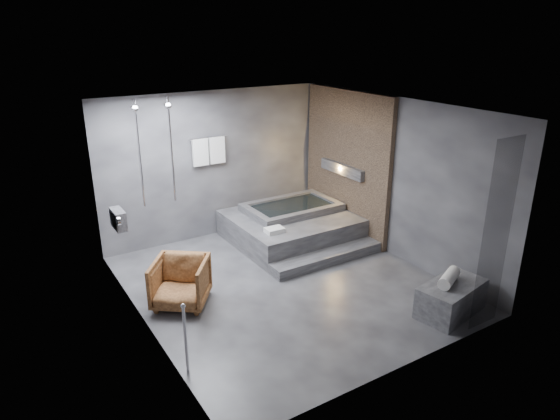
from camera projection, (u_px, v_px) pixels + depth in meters
room at (299, 173)px, 7.80m from camera, size 5.00×5.04×2.82m
tub_deck at (291, 227)px, 9.60m from camera, size 2.20×2.00×0.50m
tub_step at (327, 257)px, 8.71m from camera, size 2.20×0.36×0.18m
concrete_bench at (451, 298)px, 7.13m from camera, size 1.12×0.75×0.47m
driftwood_chair at (180, 283)px, 7.31m from camera, size 1.08×1.09×0.72m
rolled_towel at (449, 278)px, 7.03m from camera, size 0.53×0.37×0.18m
deck_towel at (274, 230)px, 8.70m from camera, size 0.32×0.24×0.08m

